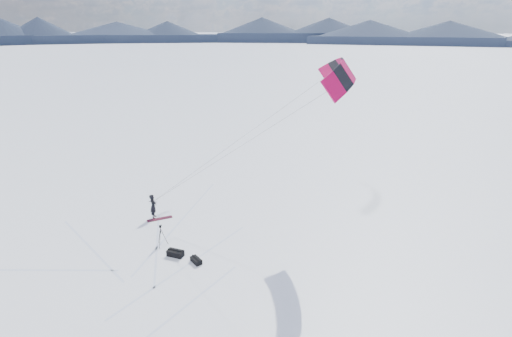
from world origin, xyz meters
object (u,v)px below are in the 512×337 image
at_px(snowboard, 160,219).
at_px(gear_bag_a, 175,253).
at_px(gear_bag_b, 196,260).
at_px(snowkiter, 155,217).
at_px(tripod, 161,233).

height_order(snowboard, gear_bag_a, gear_bag_a).
bearing_deg(gear_bag_b, snowboard, 174.22).
height_order(gear_bag_a, gear_bag_b, gear_bag_a).
relative_size(snowboard, gear_bag_b, 2.02).
distance_m(snowboard, gear_bag_a, 4.70).
distance_m(snowkiter, tripod, 3.76).
distance_m(snowboard, gear_bag_b, 5.86).
relative_size(gear_bag_a, gear_bag_b, 1.13).
relative_size(snowkiter, gear_bag_b, 2.07).
relative_size(snowkiter, tripod, 1.27).
distance_m(tripod, gear_bag_a, 1.64).
height_order(snowboard, tripod, tripod).
bearing_deg(tripod, gear_bag_b, -55.77).
bearing_deg(snowboard, snowkiter, 127.01).
bearing_deg(tripod, gear_bag_a, -65.75).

